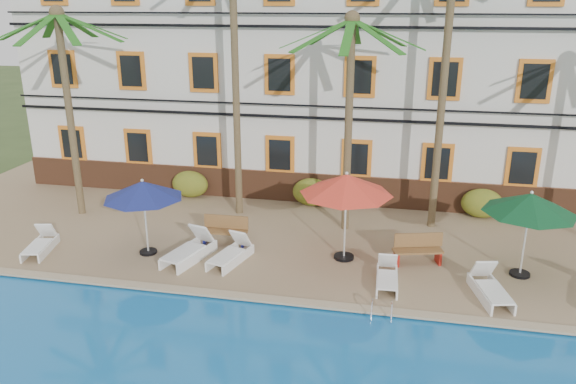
% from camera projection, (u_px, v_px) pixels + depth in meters
% --- Properties ---
extents(ground, '(100.00, 100.00, 0.00)m').
position_uv_depth(ground, '(280.00, 292.00, 16.00)').
color(ground, '#384C23').
rests_on(ground, ground).
extents(pool_deck, '(30.00, 12.00, 0.25)m').
position_uv_depth(pool_deck, '(309.00, 224.00, 20.59)').
color(pool_deck, '#A08664').
rests_on(pool_deck, ground).
extents(pool_coping, '(30.00, 0.35, 0.06)m').
position_uv_depth(pool_coping, '(272.00, 299.00, 15.07)').
color(pool_coping, tan).
rests_on(pool_coping, pool_deck).
extents(hotel_building, '(25.40, 6.44, 10.22)m').
position_uv_depth(hotel_building, '(330.00, 64.00, 23.50)').
color(hotel_building, silver).
rests_on(hotel_building, pool_deck).
extents(palm_a, '(4.65, 4.65, 7.50)m').
position_uv_depth(palm_a, '(66.00, 83.00, 19.70)').
color(palm_a, brown).
rests_on(palm_a, pool_deck).
extents(palm_b, '(4.65, 4.65, 9.89)m').
position_uv_depth(palm_b, '(234.00, 44.00, 19.30)').
color(palm_b, brown).
rests_on(palm_b, pool_deck).
extents(palm_c, '(4.65, 4.65, 7.36)m').
position_uv_depth(palm_c, '(350.00, 92.00, 18.31)').
color(palm_c, brown).
rests_on(palm_c, pool_deck).
extents(palm_d, '(4.65, 4.65, 9.49)m').
position_uv_depth(palm_d, '(446.00, 54.00, 18.10)').
color(palm_d, brown).
rests_on(palm_d, pool_deck).
extents(shrub_left, '(1.50, 0.90, 1.10)m').
position_uv_depth(shrub_left, '(190.00, 184.00, 22.84)').
color(shrub_left, '#1C4F16').
rests_on(shrub_left, pool_deck).
extents(shrub_mid, '(1.50, 0.90, 1.10)m').
position_uv_depth(shrub_mid, '(312.00, 192.00, 21.89)').
color(shrub_mid, '#1C4F16').
rests_on(shrub_mid, pool_deck).
extents(shrub_right, '(1.50, 0.90, 1.10)m').
position_uv_depth(shrub_right, '(482.00, 203.00, 20.68)').
color(shrub_right, '#1C4F16').
rests_on(shrub_right, pool_deck).
extents(umbrella_blue, '(2.48, 2.48, 2.48)m').
position_uv_depth(umbrella_blue, '(143.00, 190.00, 17.23)').
color(umbrella_blue, black).
rests_on(umbrella_blue, pool_deck).
extents(umbrella_red, '(2.84, 2.84, 2.83)m').
position_uv_depth(umbrella_red, '(346.00, 185.00, 16.76)').
color(umbrella_red, black).
rests_on(umbrella_red, pool_deck).
extents(umbrella_green, '(2.62, 2.62, 2.62)m').
position_uv_depth(umbrella_green, '(530.00, 204.00, 15.74)').
color(umbrella_green, black).
rests_on(umbrella_green, pool_deck).
extents(lounger_a, '(0.95, 1.79, 0.80)m').
position_uv_depth(lounger_a, '(41.00, 244.00, 17.94)').
color(lounger_a, white).
rests_on(lounger_a, pool_deck).
extents(lounger_b, '(1.26, 2.17, 0.97)m').
position_uv_depth(lounger_b, '(190.00, 250.00, 17.39)').
color(lounger_b, white).
rests_on(lounger_b, pool_deck).
extents(lounger_c, '(1.10, 1.92, 0.86)m').
position_uv_depth(lounger_c, '(231.00, 253.00, 17.23)').
color(lounger_c, white).
rests_on(lounger_c, pool_deck).
extents(lounger_d, '(0.65, 1.68, 0.78)m').
position_uv_depth(lounger_d, '(387.00, 276.00, 15.84)').
color(lounger_d, white).
rests_on(lounger_d, pool_deck).
extents(lounger_e, '(1.08, 1.97, 0.88)m').
position_uv_depth(lounger_e, '(490.00, 288.00, 15.15)').
color(lounger_e, white).
rests_on(lounger_e, pool_deck).
extents(bench_left, '(1.51, 0.50, 0.93)m').
position_uv_depth(bench_left, '(225.00, 230.00, 18.51)').
color(bench_left, olive).
rests_on(bench_left, pool_deck).
extents(bench_right, '(1.57, 0.86, 0.93)m').
position_uv_depth(bench_right, '(417.00, 248.00, 17.11)').
color(bench_right, olive).
rests_on(bench_right, pool_deck).
extents(pool_ladder, '(0.54, 0.74, 0.74)m').
position_uv_depth(pool_ladder, '(381.00, 314.00, 14.44)').
color(pool_ladder, silver).
rests_on(pool_ladder, ground).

